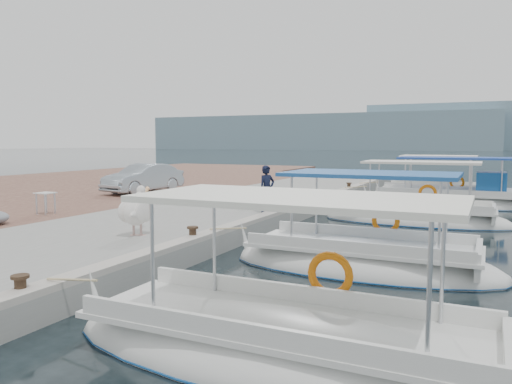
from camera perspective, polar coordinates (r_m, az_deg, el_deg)
ground at (r=15.44m, az=0.90°, el=-5.11°), size 400.00×400.00×0.00m
concrete_quay at (r=21.13m, az=-0.94°, el=-1.50°), size 6.00×40.00×0.50m
quay_curb at (r=20.03m, az=6.22°, el=-1.04°), size 0.44×40.00×0.12m
cobblestone_strip at (r=23.75m, az=-11.84°, el=-0.83°), size 4.00×40.00×0.50m
land_backing at (r=30.80m, az=-26.88°, el=0.12°), size 16.00×60.00×0.48m
fishing_caique_a at (r=6.83m, az=3.37°, el=-18.18°), size 6.67×2.11×2.83m
fishing_caique_b at (r=11.70m, az=12.05°, el=-8.12°), size 6.21×2.36×2.83m
fishing_caique_c at (r=18.83m, az=17.71°, el=-3.04°), size 6.56×2.14×2.83m
fishing_caique_d at (r=24.48m, az=21.33°, el=-1.06°), size 7.92×2.51×2.83m
fishing_caique_e at (r=27.61m, az=19.70°, el=-0.41°), size 6.14×2.37×2.83m
mooring_bollards at (r=16.82m, az=1.92°, el=-1.83°), size 0.28×20.28×0.33m
pelican at (r=13.22m, az=-13.41°, el=-2.04°), size 0.93×1.60×1.26m
fisherman at (r=16.93m, az=1.26°, el=0.32°), size 0.64×0.71×1.62m
parked_car at (r=24.47m, az=-12.74°, el=1.55°), size 2.05×4.35×1.38m
folding_table at (r=18.06m, az=-22.93°, el=-0.71°), size 0.55×0.55×0.73m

